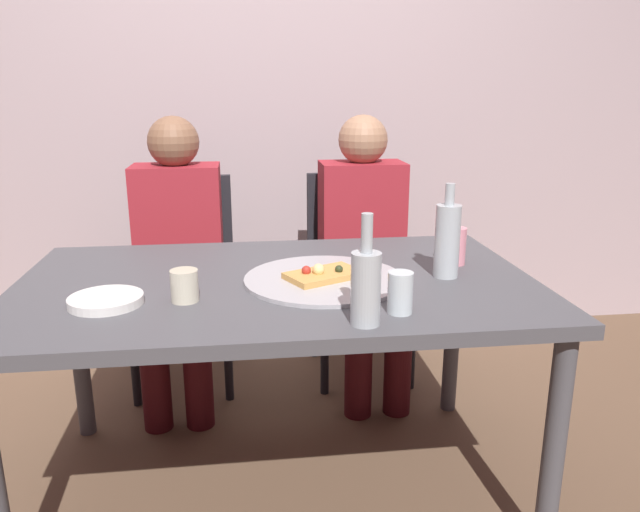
% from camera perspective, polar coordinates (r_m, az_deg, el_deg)
% --- Properties ---
extents(ground_plane, '(8.00, 8.00, 0.00)m').
position_cam_1_polar(ground_plane, '(2.17, -3.68, -20.59)').
color(ground_plane, brown).
extents(back_wall, '(6.00, 0.10, 2.60)m').
position_cam_1_polar(back_wall, '(3.11, -5.79, 15.94)').
color(back_wall, '#B29EA3').
rests_on(back_wall, ground_plane).
extents(dining_table, '(1.55, 0.94, 0.72)m').
position_cam_1_polar(dining_table, '(1.86, -4.03, -4.28)').
color(dining_table, '#4C4C51').
rests_on(dining_table, ground_plane).
extents(pizza_tray, '(0.48, 0.48, 0.01)m').
position_cam_1_polar(pizza_tray, '(1.81, 0.40, -2.19)').
color(pizza_tray, '#ADADB2').
rests_on(pizza_tray, dining_table).
extents(pizza_slice_last, '(0.25, 0.21, 0.05)m').
position_cam_1_polar(pizza_slice_last, '(1.80, 0.32, -1.72)').
color(pizza_slice_last, tan).
rests_on(pizza_slice_last, pizza_tray).
extents(wine_bottle, '(0.07, 0.07, 0.28)m').
position_cam_1_polar(wine_bottle, '(1.47, 4.34, -2.75)').
color(wine_bottle, '#B2BCC1').
rests_on(wine_bottle, dining_table).
extents(beer_bottle, '(0.08, 0.08, 0.29)m').
position_cam_1_polar(beer_bottle, '(1.87, 11.89, 1.54)').
color(beer_bottle, '#B2BCC1').
rests_on(beer_bottle, dining_table).
extents(tumbler_near, '(0.08, 0.08, 0.09)m').
position_cam_1_polar(tumbler_near, '(1.68, -12.63, -2.74)').
color(tumbler_near, beige).
rests_on(tumbler_near, dining_table).
extents(tumbler_far, '(0.07, 0.07, 0.11)m').
position_cam_1_polar(tumbler_far, '(1.56, 7.56, -3.44)').
color(tumbler_far, silver).
rests_on(tumbler_far, dining_table).
extents(soda_can, '(0.07, 0.07, 0.12)m').
position_cam_1_polar(soda_can, '(2.02, 12.65, 0.92)').
color(soda_can, pink).
rests_on(soda_can, dining_table).
extents(plate_stack, '(0.20, 0.20, 0.02)m').
position_cam_1_polar(plate_stack, '(1.72, -19.50, -3.95)').
color(plate_stack, white).
rests_on(plate_stack, dining_table).
extents(chair_left, '(0.44, 0.44, 0.90)m').
position_cam_1_polar(chair_left, '(2.74, -12.78, -1.00)').
color(chair_left, black).
rests_on(chair_left, ground_plane).
extents(chair_right, '(0.44, 0.44, 0.90)m').
position_cam_1_polar(chair_right, '(2.78, 3.60, -0.43)').
color(chair_right, black).
rests_on(chair_right, ground_plane).
extents(guest_in_sweater, '(0.36, 0.56, 1.17)m').
position_cam_1_polar(guest_in_sweater, '(2.56, -13.25, 0.77)').
color(guest_in_sweater, maroon).
rests_on(guest_in_sweater, ground_plane).
extents(guest_in_beanie, '(0.36, 0.56, 1.17)m').
position_cam_1_polar(guest_in_beanie, '(2.60, 4.27, 1.35)').
color(guest_in_beanie, maroon).
rests_on(guest_in_beanie, ground_plane).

